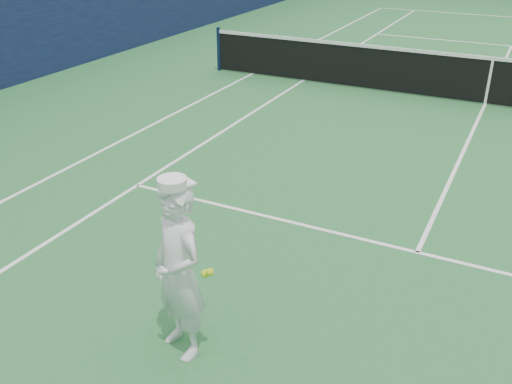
# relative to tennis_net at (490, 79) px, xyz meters

# --- Properties ---
(ground) EXTENTS (80.00, 80.00, 0.00)m
(ground) POSITION_rel_tennis_net_xyz_m (0.00, 0.00, -0.55)
(ground) COLOR #276632
(ground) RESTS_ON ground
(court_markings) EXTENTS (11.03, 23.83, 0.01)m
(court_markings) POSITION_rel_tennis_net_xyz_m (0.00, 0.00, -0.55)
(court_markings) COLOR white
(court_markings) RESTS_ON ground
(windscreen_fence) EXTENTS (20.12, 36.12, 4.00)m
(windscreen_fence) POSITION_rel_tennis_net_xyz_m (0.00, 0.00, 1.45)
(windscreen_fence) COLOR #10153A
(windscreen_fence) RESTS_ON ground
(tennis_net) EXTENTS (12.88, 0.09, 1.07)m
(tennis_net) POSITION_rel_tennis_net_xyz_m (0.00, 0.00, 0.00)
(tennis_net) COLOR #141E4C
(tennis_net) RESTS_ON ground
(tennis_player) EXTENTS (0.73, 0.71, 1.75)m
(tennis_player) POSITION_rel_tennis_net_xyz_m (-1.58, -9.03, 0.30)
(tennis_player) COLOR white
(tennis_player) RESTS_ON ground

